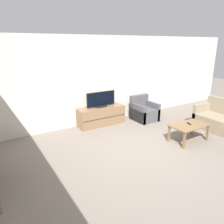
{
  "coord_description": "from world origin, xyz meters",
  "views": [
    {
      "loc": [
        -3.06,
        -3.6,
        2.46
      ],
      "look_at": [
        -0.36,
        0.74,
        0.85
      ],
      "focal_mm": 35.0,
      "sensor_mm": 36.0,
      "label": 1
    }
  ],
  "objects_px": {
    "coffee_table": "(189,127)",
    "remote": "(189,124)",
    "tv_stand": "(101,116)",
    "tv": "(101,100)",
    "armchair": "(144,112)"
  },
  "relations": [
    {
      "from": "coffee_table",
      "to": "remote",
      "type": "distance_m",
      "value": 0.09
    },
    {
      "from": "tv_stand",
      "to": "tv",
      "type": "bearing_deg",
      "value": -90.0
    },
    {
      "from": "armchair",
      "to": "remote",
      "type": "height_order",
      "value": "armchair"
    },
    {
      "from": "tv",
      "to": "remote",
      "type": "height_order",
      "value": "tv"
    },
    {
      "from": "tv",
      "to": "coffee_table",
      "type": "height_order",
      "value": "tv"
    },
    {
      "from": "armchair",
      "to": "coffee_table",
      "type": "distance_m",
      "value": 1.92
    },
    {
      "from": "armchair",
      "to": "remote",
      "type": "distance_m",
      "value": 1.88
    },
    {
      "from": "tv_stand",
      "to": "remote",
      "type": "distance_m",
      "value": 2.62
    },
    {
      "from": "tv",
      "to": "armchair",
      "type": "relative_size",
      "value": 1.2
    },
    {
      "from": "tv",
      "to": "remote",
      "type": "xyz_separation_m",
      "value": [
        1.39,
        -2.22,
        -0.34
      ]
    },
    {
      "from": "armchair",
      "to": "coffee_table",
      "type": "relative_size",
      "value": 0.82
    },
    {
      "from": "armchair",
      "to": "coffee_table",
      "type": "xyz_separation_m",
      "value": [
        -0.09,
        -1.91,
        0.12
      ]
    },
    {
      "from": "remote",
      "to": "tv",
      "type": "bearing_deg",
      "value": 140.94
    },
    {
      "from": "tv_stand",
      "to": "coffee_table",
      "type": "distance_m",
      "value": 2.64
    },
    {
      "from": "tv",
      "to": "remote",
      "type": "relative_size",
      "value": 6.21
    }
  ]
}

